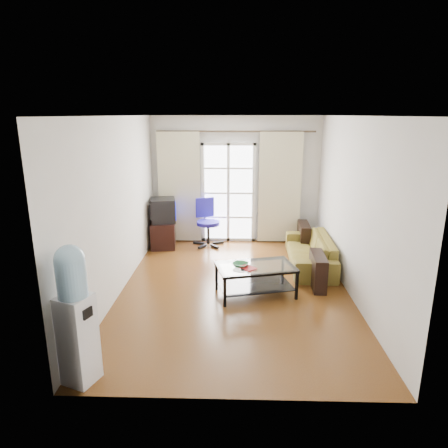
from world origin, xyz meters
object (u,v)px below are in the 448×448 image
Objects in this scene: sofa at (310,251)px; task_chair at (208,232)px; water_cooler at (75,313)px; crt_tv at (162,210)px; coffee_table at (256,276)px; tv_stand at (163,234)px.

task_chair is at bearing -117.63° from sofa.
crt_tv is at bearing 110.28° from water_cooler.
coffee_table is 0.86× the size of water_cooler.
water_cooler is at bearing -124.41° from task_chair.
tv_stand is 4.51m from water_cooler.
sofa reaches higher than coffee_table.
tv_stand is 0.52m from crt_tv.
task_chair reaches higher than coffee_table.
water_cooler is (-1.02, -4.58, 0.49)m from task_chair.
sofa is at bearing 70.23° from water_cooler.
task_chair is (0.94, 0.09, 0.02)m from tv_stand.
task_chair is 4.71m from water_cooler.
tv_stand is 1.20× the size of crt_tv.
crt_tv is at bearing 165.04° from task_chair.
sofa is at bearing 50.45° from coffee_table.
sofa is 2.28m from task_chair.
coffee_table is at bearing -91.34° from task_chair.
sofa is 1.47× the size of coffee_table.
tv_stand is at bearing -107.36° from sofa.
coffee_table is 2.11× the size of crt_tv.
sofa is at bearing -26.96° from tv_stand.
coffee_table is (-1.06, -1.29, 0.03)m from sofa.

